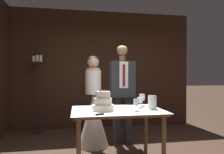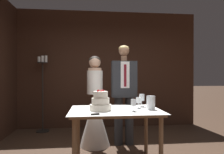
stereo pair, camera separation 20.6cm
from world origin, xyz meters
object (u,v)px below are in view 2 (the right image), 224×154
(cake_table, at_px, (115,117))
(wine_glass_middle, at_px, (139,101))
(wine_glass_near, at_px, (142,98))
(cake_knife, at_px, (101,114))
(candle_stand, at_px, (43,92))
(wine_glass_far, at_px, (133,103))
(tiered_cake, at_px, (101,102))
(hurricane_candle, at_px, (151,103))
(bride, at_px, (95,113))
(groom, at_px, (124,89))

(cake_table, relative_size, wine_glass_middle, 7.95)
(wine_glass_near, bearing_deg, cake_knife, -139.10)
(cake_knife, relative_size, candle_stand, 0.24)
(wine_glass_near, height_order, wine_glass_far, wine_glass_near)
(tiered_cake, height_order, hurricane_candle, tiered_cake)
(candle_stand, bearing_deg, cake_knife, -61.58)
(tiered_cake, relative_size, wine_glass_near, 1.54)
(wine_glass_near, bearing_deg, wine_glass_middle, -119.34)
(bride, bearing_deg, hurricane_candle, -50.57)
(wine_glass_near, relative_size, wine_glass_far, 1.20)
(cake_knife, distance_m, wine_glass_middle, 0.70)
(tiered_cake, bearing_deg, hurricane_candle, -0.61)
(bride, bearing_deg, wine_glass_near, -43.12)
(hurricane_candle, distance_m, groom, 0.94)
(cake_table, bearing_deg, wine_glass_middle, 12.67)
(cake_table, bearing_deg, candle_stand, 126.81)
(cake_table, distance_m, wine_glass_middle, 0.41)
(cake_knife, relative_size, wine_glass_far, 2.58)
(hurricane_candle, height_order, candle_stand, candle_stand)
(cake_knife, height_order, bride, bride)
(wine_glass_far, bearing_deg, wine_glass_near, 60.91)
(wine_glass_far, relative_size, candle_stand, 0.09)
(cake_table, height_order, tiered_cake, tiered_cake)
(cake_table, height_order, wine_glass_far, wine_glass_far)
(tiered_cake, bearing_deg, cake_table, 10.15)
(groom, distance_m, candle_stand, 1.96)
(wine_glass_near, relative_size, wine_glass_middle, 1.21)
(wine_glass_near, relative_size, groom, 0.10)
(wine_glass_middle, height_order, wine_glass_far, wine_glass_far)
(cake_knife, xyz_separation_m, wine_glass_far, (0.43, 0.18, 0.10))
(cake_knife, relative_size, wine_glass_middle, 2.61)
(cake_table, distance_m, tiered_cake, 0.29)
(wine_glass_middle, xyz_separation_m, groom, (-0.08, 0.79, 0.10))
(wine_glass_near, bearing_deg, cake_table, -152.60)
(wine_glass_far, height_order, candle_stand, candle_stand)
(wine_glass_middle, xyz_separation_m, hurricane_candle, (0.14, -0.12, -0.02))
(cake_knife, bearing_deg, tiered_cake, 73.89)
(cake_knife, xyz_separation_m, groom, (0.47, 1.20, 0.21))
(wine_glass_middle, height_order, bride, bride)
(bride, distance_m, candle_stand, 1.55)
(cake_knife, bearing_deg, bride, 77.85)
(groom, bearing_deg, wine_glass_far, -92.41)
(groom, height_order, candle_stand, groom)
(wine_glass_near, xyz_separation_m, wine_glass_far, (-0.21, -0.37, -0.02))
(cake_knife, bearing_deg, hurricane_candle, 7.74)
(groom, xyz_separation_m, candle_stand, (-1.67, 1.01, -0.11))
(wine_glass_far, xyz_separation_m, groom, (0.04, 1.01, 0.10))
(wine_glass_middle, bearing_deg, tiered_cake, -168.26)
(tiered_cake, xyz_separation_m, wine_glass_far, (0.42, -0.11, 0.00))
(cake_table, distance_m, wine_glass_far, 0.34)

